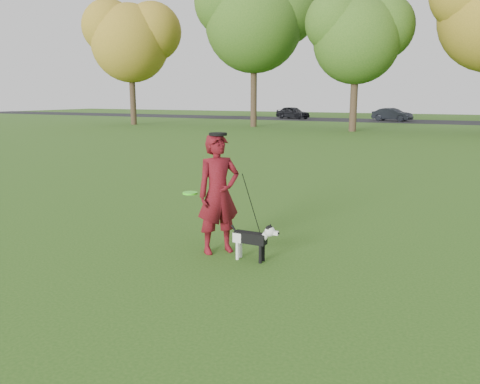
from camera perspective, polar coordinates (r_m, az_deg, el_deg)
The scene contains 8 objects.
ground at distance 7.43m, azimuth -0.05°, elevation -6.99°, with size 120.00×120.00×0.00m, color #285116.
road at distance 46.49m, azimuth 22.39°, elevation 7.91°, with size 120.00×7.00×0.02m, color black.
man at distance 7.09m, azimuth -2.64°, elevation -0.24°, with size 0.67×0.44×1.83m, color #500B0B.
dog at distance 6.83m, azimuth 1.71°, elevation -5.55°, with size 0.77×0.15×0.59m.
car_left at distance 49.22m, azimuth 6.45°, elevation 9.60°, with size 1.47×3.65×1.24m, color black.
car_mid at distance 46.83m, azimuth 18.07°, elevation 8.98°, with size 1.27×3.63×1.20m, color black.
man_held_items at distance 6.79m, azimuth 0.55°, elevation -0.50°, with size 1.30×0.39×1.45m.
tree_row at distance 33.09m, azimuth 19.01°, elevation 19.83°, with size 51.74×8.86×12.01m.
Camera 1 is at (3.09, -6.32, 2.38)m, focal length 35.00 mm.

